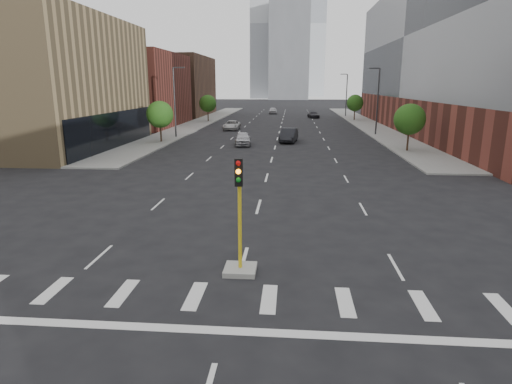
# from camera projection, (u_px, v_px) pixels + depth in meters

# --- Properties ---
(sidewalk_left_far) EXTENTS (5.00, 92.00, 0.15)m
(sidewalk_left_far) POSITION_uv_depth(u_px,v_px,m) (202.00, 122.00, 80.22)
(sidewalk_left_far) COLOR gray
(sidewalk_left_far) RESTS_ON ground
(sidewalk_right_far) EXTENTS (5.00, 92.00, 0.15)m
(sidewalk_right_far) POSITION_uv_depth(u_px,v_px,m) (364.00, 123.00, 77.81)
(sidewalk_right_far) COLOR gray
(sidewalk_right_far) RESTS_ON ground
(building_left_mid) EXTENTS (20.00, 24.00, 14.00)m
(building_left_mid) POSITION_uv_depth(u_px,v_px,m) (24.00, 83.00, 46.68)
(building_left_mid) COLOR #917952
(building_left_mid) RESTS_ON ground
(building_left_far_a) EXTENTS (20.00, 22.00, 12.00)m
(building_left_far_a) POSITION_uv_depth(u_px,v_px,m) (118.00, 90.00, 72.04)
(building_left_far_a) COLOR brown
(building_left_far_a) RESTS_ON ground
(building_left_far_b) EXTENTS (20.00, 24.00, 13.00)m
(building_left_far_b) POSITION_uv_depth(u_px,v_px,m) (163.00, 86.00, 97.04)
(building_left_far_b) COLOR brown
(building_left_far_b) RESTS_ON ground
(building_right_main) EXTENTS (24.00, 70.00, 22.00)m
(building_right_main) POSITION_uv_depth(u_px,v_px,m) (489.00, 55.00, 60.44)
(building_right_main) COLOR brown
(building_right_main) RESTS_ON ground
(tower_left) EXTENTS (22.00, 22.00, 70.00)m
(tower_left) POSITION_uv_depth(u_px,v_px,m) (274.00, 26.00, 212.16)
(tower_left) COLOR #B2B7BC
(tower_left) RESTS_ON ground
(tower_right) EXTENTS (20.00, 20.00, 80.00)m
(tower_right) POSITION_uv_depth(u_px,v_px,m) (308.00, 25.00, 248.13)
(tower_right) COLOR #B2B7BC
(tower_right) RESTS_ON ground
(tower_mid) EXTENTS (18.00, 18.00, 44.00)m
(tower_mid) POSITION_uv_depth(u_px,v_px,m) (289.00, 50.00, 195.38)
(tower_mid) COLOR slate
(tower_mid) RESTS_ON ground
(median_traffic_signal) EXTENTS (1.20, 1.20, 4.40)m
(median_traffic_signal) POSITION_uv_depth(u_px,v_px,m) (240.00, 248.00, 15.96)
(median_traffic_signal) COLOR #999993
(median_traffic_signal) RESTS_ON ground
(streetlight_right_a) EXTENTS (1.60, 0.22, 9.07)m
(streetlight_right_a) POSITION_uv_depth(u_px,v_px,m) (377.00, 99.00, 58.37)
(streetlight_right_a) COLOR #2D2D30
(streetlight_right_a) RESTS_ON ground
(streetlight_right_b) EXTENTS (1.60, 0.22, 9.07)m
(streetlight_right_b) POSITION_uv_depth(u_px,v_px,m) (346.00, 93.00, 92.19)
(streetlight_right_b) COLOR #2D2D30
(streetlight_right_b) RESTS_ON ground
(streetlight_left) EXTENTS (1.60, 0.22, 9.07)m
(streetlight_left) POSITION_uv_depth(u_px,v_px,m) (175.00, 99.00, 55.69)
(streetlight_left) COLOR #2D2D30
(streetlight_left) RESTS_ON ground
(tree_left_near) EXTENTS (3.20, 3.20, 4.85)m
(tree_left_near) POSITION_uv_depth(u_px,v_px,m) (160.00, 114.00, 51.31)
(tree_left_near) COLOR #382619
(tree_left_near) RESTS_ON ground
(tree_left_far) EXTENTS (3.20, 3.20, 4.85)m
(tree_left_far) POSITION_uv_depth(u_px,v_px,m) (208.00, 104.00, 80.29)
(tree_left_far) COLOR #382619
(tree_left_far) RESTS_ON ground
(tree_right_near) EXTENTS (3.20, 3.20, 4.85)m
(tree_right_near) POSITION_uv_depth(u_px,v_px,m) (410.00, 119.00, 44.23)
(tree_right_near) COLOR #382619
(tree_right_near) RESTS_ON ground
(tree_right_far) EXTENTS (3.20, 3.20, 4.85)m
(tree_right_far) POSITION_uv_depth(u_px,v_px,m) (355.00, 103.00, 82.87)
(tree_right_far) COLOR #382619
(tree_right_far) RESTS_ON ground
(car_near_left) EXTENTS (2.22, 4.68, 1.54)m
(car_near_left) POSITION_uv_depth(u_px,v_px,m) (243.00, 139.00, 49.78)
(car_near_left) COLOR #ADADB2
(car_near_left) RESTS_ON ground
(car_mid_right) EXTENTS (2.38, 5.25, 1.67)m
(car_mid_right) POSITION_uv_depth(u_px,v_px,m) (289.00, 135.00, 52.51)
(car_mid_right) COLOR black
(car_mid_right) RESTS_ON ground
(car_far_left) EXTENTS (2.36, 5.10, 1.42)m
(car_far_left) POSITION_uv_depth(u_px,v_px,m) (232.00, 125.00, 66.65)
(car_far_left) COLOR silver
(car_far_left) RESTS_ON ground
(car_deep_right) EXTENTS (2.68, 4.92, 1.35)m
(car_deep_right) POSITION_uv_depth(u_px,v_px,m) (313.00, 115.00, 90.09)
(car_deep_right) COLOR black
(car_deep_right) RESTS_ON ground
(car_distant) EXTENTS (2.05, 4.67, 1.57)m
(car_distant) POSITION_uv_depth(u_px,v_px,m) (273.00, 110.00, 102.67)
(car_distant) COLOR #AAAAAE
(car_distant) RESTS_ON ground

